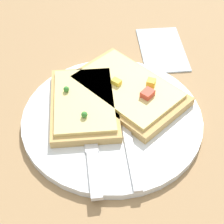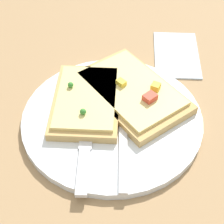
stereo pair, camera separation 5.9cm
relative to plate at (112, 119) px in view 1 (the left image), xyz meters
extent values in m
plane|color=#9E7A51|center=(0.00, 0.00, -0.01)|extent=(4.00, 4.00, 0.00)
cylinder|color=white|center=(0.00, 0.00, 0.00)|extent=(0.29, 0.29, 0.01)
cube|color=silver|center=(0.08, 0.02, 0.01)|extent=(0.12, 0.02, 0.01)
cube|color=silver|center=(-0.01, 0.02, 0.01)|extent=(0.05, 0.03, 0.01)
cube|color=silver|center=(-0.04, 0.03, 0.01)|extent=(0.03, 0.00, 0.00)
cube|color=silver|center=(-0.04, 0.02, 0.01)|extent=(0.03, 0.00, 0.00)
cube|color=silver|center=(-0.04, 0.01, 0.01)|extent=(0.03, 0.00, 0.00)
cube|color=silver|center=(-0.04, 0.01, 0.01)|extent=(0.03, 0.00, 0.00)
cube|color=silver|center=(0.11, -0.03, 0.01)|extent=(0.08, 0.02, 0.01)
cube|color=silver|center=(0.01, -0.04, 0.01)|extent=(0.13, 0.02, 0.00)
cube|color=tan|center=(-0.05, 0.03, 0.01)|extent=(0.22, 0.21, 0.01)
cube|color=#E5CC7A|center=(-0.05, 0.03, 0.02)|extent=(0.20, 0.19, 0.01)
cube|color=yellow|center=(-0.05, 0.01, 0.03)|extent=(0.02, 0.02, 0.01)
cube|color=#D14733|center=(-0.02, 0.06, 0.03)|extent=(0.03, 0.03, 0.01)
cube|color=yellow|center=(-0.05, 0.07, 0.03)|extent=(0.02, 0.02, 0.01)
cube|color=tan|center=(-0.02, -0.04, 0.01)|extent=(0.16, 0.11, 0.01)
cube|color=#E5CC7A|center=(-0.02, -0.04, 0.02)|extent=(0.14, 0.09, 0.01)
sphere|color=#388433|center=(-0.04, -0.07, 0.03)|extent=(0.01, 0.01, 0.01)
sphere|color=#388433|center=(0.02, -0.04, 0.03)|extent=(0.01, 0.01, 0.01)
sphere|color=tan|center=(-0.01, 0.07, 0.01)|extent=(0.01, 0.01, 0.01)
sphere|color=tan|center=(-0.04, -0.02, 0.01)|extent=(0.01, 0.01, 0.01)
sphere|color=tan|center=(-0.01, -0.01, 0.01)|extent=(0.01, 0.01, 0.01)
sphere|color=tan|center=(-0.06, -0.02, 0.01)|extent=(0.01, 0.01, 0.01)
sphere|color=tan|center=(-0.01, 0.01, 0.01)|extent=(0.01, 0.01, 0.01)
cube|color=silver|center=(-0.18, 0.12, 0.00)|extent=(0.14, 0.08, 0.01)
camera|label=1|loc=(0.40, -0.04, 0.44)|focal=60.00mm
camera|label=2|loc=(0.40, 0.02, 0.44)|focal=60.00mm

